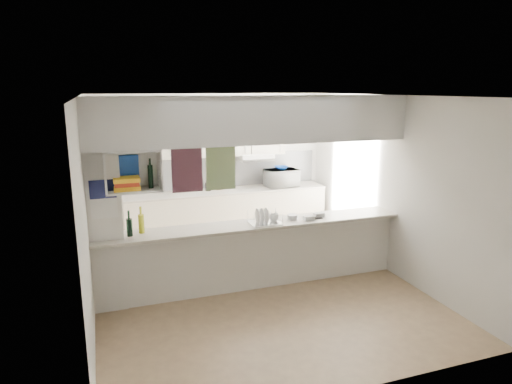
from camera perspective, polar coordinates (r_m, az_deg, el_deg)
name	(u,v)px	position (r m, az deg, el deg)	size (l,w,h in m)	color
floor	(255,287)	(6.47, -0.15, -11.76)	(4.80, 4.80, 0.00)	#8D6F52
ceiling	(255,96)	(5.87, -0.17, 11.94)	(4.80, 4.80, 0.00)	white
wall_back	(211,167)	(8.30, -5.59, 3.15)	(4.20, 4.20, 0.00)	silver
wall_left	(86,209)	(5.73, -20.44, -2.06)	(4.80, 4.80, 0.00)	silver
wall_right	(389,185)	(7.00, 16.32, 0.85)	(4.80, 4.80, 0.00)	silver
servery_partition	(242,170)	(5.91, -1.75, 2.78)	(4.20, 0.50, 2.60)	silver
cubby_shelf	(131,173)	(5.59, -15.32, 2.26)	(0.65, 0.35, 0.50)	white
kitchen_run	(224,195)	(8.18, -3.99, -0.35)	(3.60, 0.63, 2.24)	beige
microwave	(282,178)	(8.39, 3.21, 1.77)	(0.58, 0.39, 0.32)	white
bowl	(281,168)	(8.34, 3.14, 3.04)	(0.24, 0.24, 0.06)	navy
dish_rack	(265,217)	(6.11, 1.12, -3.16)	(0.43, 0.33, 0.22)	silver
cup	(274,218)	(6.17, 2.28, -3.21)	(0.13, 0.13, 0.10)	white
wine_bottles	(136,225)	(5.84, -14.82, -3.98)	(0.22, 0.15, 0.34)	black
plastic_tubs	(305,217)	(6.37, 6.11, -3.09)	(0.55, 0.22, 0.07)	silver
utensil_jar	(208,187)	(8.09, -6.00, 0.66)	(0.10, 0.10, 0.14)	black
knife_block	(219,183)	(8.16, -4.66, 1.08)	(0.11, 0.09, 0.22)	brown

